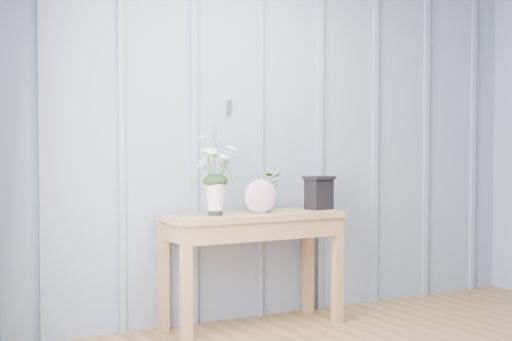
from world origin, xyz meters
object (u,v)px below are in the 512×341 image
daisy_vase (215,159)px  carved_box (319,192)px  sideboard (252,230)px  felt_disc_vessel (261,196)px

daisy_vase → carved_box: 0.85m
sideboard → daisy_vase: bearing=-173.1°
sideboard → felt_disc_vessel: size_ratio=5.38×
felt_disc_vessel → carved_box: size_ratio=0.98×
carved_box → daisy_vase: bearing=-176.9°
felt_disc_vessel → carved_box: carved_box is taller
daisy_vase → felt_disc_vessel: (0.32, -0.02, -0.25)m
sideboard → carved_box: (0.53, 0.01, 0.23)m
felt_disc_vessel → carved_box: (0.50, 0.06, 0.01)m
sideboard → carved_box: 0.58m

